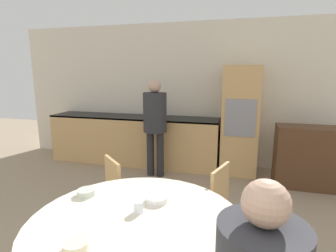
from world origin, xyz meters
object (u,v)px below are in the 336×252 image
object	(u,v)px
bowl_centre	(157,199)
bowl_near	(76,246)
chair_far_left	(104,197)
cup	(139,207)
person_standing	(155,118)
oven_unit	(240,121)
bowl_far	(87,192)
sideboard	(317,158)
chair_far_right	(210,202)
dining_table	(137,250)

from	to	relation	value
bowl_centre	bowl_near	bearing A→B (deg)	-111.95
chair_far_left	cup	world-z (taller)	chair_far_left
person_standing	bowl_centre	xyz separation A→B (m)	(0.74, -2.26, -0.20)
oven_unit	bowl_centre	size ratio (longest dim) A/B	10.91
chair_far_left	bowl_far	size ratio (longest dim) A/B	5.98
sideboard	bowl_far	xyz separation A→B (m)	(-2.29, -2.48, 0.32)
chair_far_left	bowl_near	size ratio (longest dim) A/B	6.08
chair_far_right	bowl_centre	bearing A→B (deg)	-10.21
chair_far_right	chair_far_left	bearing A→B (deg)	-62.55
person_standing	cup	distance (m)	2.53
sideboard	cup	xyz separation A→B (m)	(-1.80, -2.62, 0.33)
sideboard	cup	bearing A→B (deg)	-124.49
sideboard	chair_far_left	bearing A→B (deg)	-140.68
sideboard	cup	size ratio (longest dim) A/B	14.98
chair_far_right	cup	xyz separation A→B (m)	(-0.41, -0.80, 0.31)
bowl_near	bowl_centre	size ratio (longest dim) A/B	0.85
bowl_centre	bowl_far	size ratio (longest dim) A/B	1.16
oven_unit	sideboard	xyz separation A→B (m)	(1.13, -0.36, -0.45)
chair_far_right	bowl_near	bearing A→B (deg)	-6.85
sideboard	bowl_near	xyz separation A→B (m)	(-1.98, -3.08, 0.32)
bowl_near	chair_far_right	bearing A→B (deg)	64.66
chair_far_right	person_standing	world-z (taller)	person_standing
dining_table	person_standing	size ratio (longest dim) A/B	0.89
dining_table	chair_far_right	xyz separation A→B (m)	(0.39, 0.89, -0.05)
cup	bowl_near	world-z (taller)	cup
sideboard	bowl_centre	xyz separation A→B (m)	(-1.72, -2.43, 0.31)
dining_table	person_standing	distance (m)	2.66
chair_far_right	bowl_centre	xyz separation A→B (m)	(-0.34, -0.61, 0.29)
oven_unit	bowl_centre	distance (m)	2.86
sideboard	chair_far_left	size ratio (longest dim) A/B	1.36
oven_unit	cup	bearing A→B (deg)	-102.73
chair_far_right	bowl_far	xyz separation A→B (m)	(-0.90, -0.66, 0.29)
dining_table	chair_far_left	xyz separation A→B (m)	(-0.64, 0.73, -0.05)
bowl_centre	chair_far_right	bearing A→B (deg)	61.31
oven_unit	chair_far_right	distance (m)	2.24
cup	bowl_centre	world-z (taller)	cup
bowl_centre	bowl_far	distance (m)	0.57
sideboard	chair_far_right	size ratio (longest dim) A/B	1.36
sideboard	bowl_centre	world-z (taller)	sideboard
person_standing	oven_unit	bearing A→B (deg)	21.94
oven_unit	bowl_far	world-z (taller)	oven_unit
oven_unit	cup	world-z (taller)	oven_unit
chair_far_right	person_standing	distance (m)	2.02
oven_unit	bowl_far	distance (m)	3.07
sideboard	dining_table	world-z (taller)	sideboard
sideboard	chair_far_left	distance (m)	3.13
bowl_far	chair_far_right	bearing A→B (deg)	36.11
bowl_centre	chair_far_left	bearing A→B (deg)	147.23
person_standing	bowl_centre	distance (m)	2.38
dining_table	bowl_far	distance (m)	0.61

